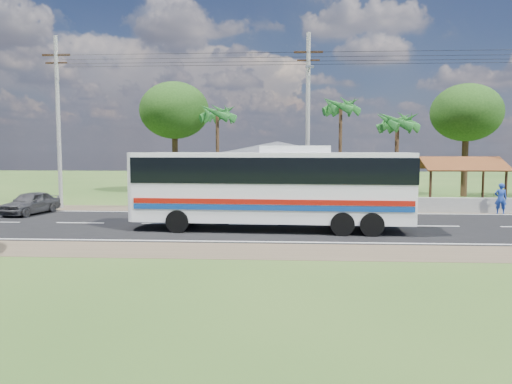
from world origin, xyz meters
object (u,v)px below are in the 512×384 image
(waiting_shed, at_px, (459,166))
(coach_bus, at_px, (273,182))
(person, at_px, (501,199))
(small_car, at_px, (30,203))
(motorcycle, at_px, (244,204))

(waiting_shed, relative_size, coach_bus, 0.40)
(person, xyz_separation_m, small_car, (-27.65, -1.65, -0.25))
(waiting_shed, height_order, small_car, waiting_shed)
(waiting_shed, bearing_deg, person, -70.18)
(person, bearing_deg, coach_bus, 43.54)
(waiting_shed, xyz_separation_m, motorcycle, (-13.91, -2.97, -2.27))
(coach_bus, bearing_deg, small_car, 164.08)
(motorcycle, bearing_deg, small_car, 100.21)
(coach_bus, xyz_separation_m, motorcycle, (-1.94, 7.14, -1.82))
(motorcycle, xyz_separation_m, person, (15.19, -0.58, 0.46))
(motorcycle, distance_m, person, 15.21)
(person, relative_size, small_car, 0.47)
(waiting_shed, distance_m, motorcycle, 14.40)
(motorcycle, relative_size, small_car, 0.44)
(person, bearing_deg, small_car, 20.64)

